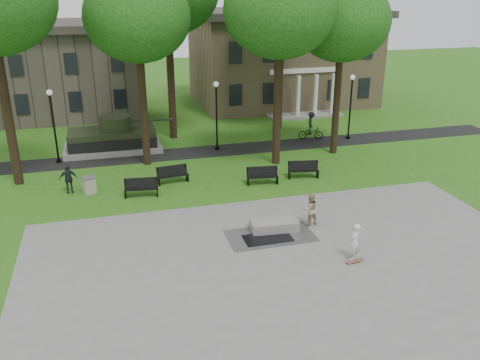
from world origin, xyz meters
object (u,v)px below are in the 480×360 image
object	(u,v)px
skateboarder	(355,242)
trash_bin	(89,185)
cyclist	(311,128)
park_bench_0	(141,187)
concrete_block	(274,225)
friend_watching	(310,209)

from	to	relation	value
skateboarder	trash_bin	size ratio (longest dim) A/B	1.67
cyclist	park_bench_0	xyz separation A→B (m)	(-13.09, -7.66, -0.32)
concrete_block	friend_watching	distance (m)	1.89
park_bench_0	trash_bin	xyz separation A→B (m)	(-2.72, 1.16, -0.04)
concrete_block	park_bench_0	size ratio (longest dim) A/B	1.20
cyclist	friend_watching	bearing A→B (deg)	175.57
skateboarder	park_bench_0	xyz separation A→B (m)	(-7.95, 9.24, -0.30)
trash_bin	concrete_block	bearing A→B (deg)	-39.80
friend_watching	park_bench_0	xyz separation A→B (m)	(-7.43, 5.73, -0.30)
skateboarder	cyclist	distance (m)	17.66
concrete_block	skateboarder	distance (m)	4.19
friend_watching	cyclist	world-z (taller)	cyclist
skateboarder	friend_watching	size ratio (longest dim) A/B	1.00
concrete_block	skateboarder	size ratio (longest dim) A/B	1.37
skateboarder	park_bench_0	bearing A→B (deg)	-86.96
concrete_block	cyclist	xyz separation A→B (m)	(7.45, 13.46, 0.60)
trash_bin	park_bench_0	bearing A→B (deg)	-23.11
trash_bin	friend_watching	bearing A→B (deg)	-34.17
concrete_block	park_bench_0	world-z (taller)	park_bench_0
trash_bin	cyclist	bearing A→B (deg)	22.36
skateboarder	trash_bin	xyz separation A→B (m)	(-10.67, 10.40, -0.34)
skateboarder	friend_watching	xyz separation A→B (m)	(-0.53, 3.51, 0.00)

